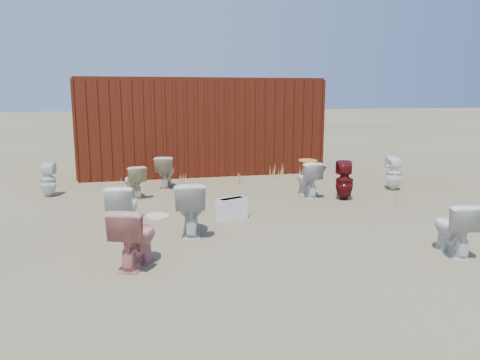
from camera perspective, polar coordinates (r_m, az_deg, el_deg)
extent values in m
plane|color=brown|center=(7.63, 1.07, -4.87)|extent=(100.00, 100.00, 0.00)
cube|color=#49190C|center=(12.48, -5.04, 6.70)|extent=(6.00, 2.40, 2.40)
imported|color=white|center=(7.16, -14.01, -3.26)|extent=(0.54, 0.77, 0.71)
imported|color=tan|center=(5.69, -12.65, -6.72)|extent=(0.66, 0.81, 0.73)
imported|color=silver|center=(6.81, -6.09, -3.36)|extent=(0.54, 0.83, 0.79)
imported|color=#550E0F|center=(9.19, 12.62, -0.08)|extent=(0.43, 0.43, 0.75)
imported|color=white|center=(6.55, 24.58, -5.32)|extent=(0.49, 0.73, 0.69)
imported|color=white|center=(10.00, -22.35, 0.03)|extent=(0.32, 0.33, 0.68)
imported|color=beige|center=(9.41, -12.83, -0.16)|extent=(0.52, 0.71, 0.65)
imported|color=beige|center=(10.26, -9.07, 1.02)|extent=(0.53, 0.76, 0.71)
imported|color=white|center=(9.37, 8.22, 0.15)|extent=(0.41, 0.70, 0.71)
imported|color=white|center=(10.41, 18.27, 0.78)|extent=(0.37, 0.38, 0.72)
ellipsoid|color=gold|center=(9.32, 8.28, 2.36)|extent=(0.36, 0.45, 0.02)
cube|color=silver|center=(7.62, -1.01, -3.53)|extent=(0.54, 0.38, 0.35)
ellipsoid|color=beige|center=(7.92, -10.01, -4.36)|extent=(0.40, 0.51, 0.02)
ellipsoid|color=beige|center=(9.47, -14.17, -2.07)|extent=(0.50, 0.56, 0.02)
cone|color=#B28747|center=(10.09, -13.78, -0.47)|extent=(0.36, 0.36, 0.31)
cone|color=#B28747|center=(10.55, -0.14, 0.16)|extent=(0.32, 0.32, 0.25)
cone|color=#B28747|center=(11.02, 8.05, 0.75)|extent=(0.36, 0.36, 0.35)
cone|color=#B28747|center=(10.75, -7.38, 0.22)|extent=(0.30, 0.30, 0.24)
cone|color=#B28747|center=(11.34, 4.71, 1.06)|extent=(0.34, 0.34, 0.34)
cone|color=#B28747|center=(9.07, 18.45, -2.05)|extent=(0.28, 0.28, 0.27)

